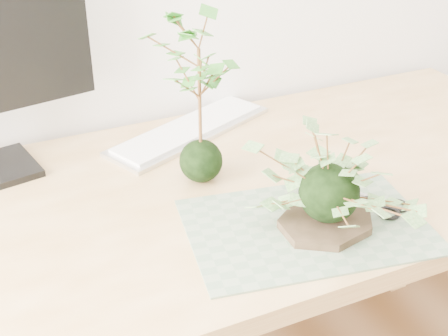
{
  "coord_description": "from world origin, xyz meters",
  "views": [
    {
      "loc": [
        -0.4,
        0.28,
        1.38
      ],
      "look_at": [
        0.0,
        1.14,
        0.84
      ],
      "focal_mm": 50.0,
      "sensor_mm": 36.0,
      "label": 1
    }
  ],
  "objects_px": {
    "desk": "(234,221)",
    "maple_kokedama": "(199,60)",
    "ivy_kokedama": "(332,168)",
    "keyboard": "(190,130)"
  },
  "relations": [
    {
      "from": "desk",
      "to": "maple_kokedama",
      "type": "height_order",
      "value": "maple_kokedama"
    },
    {
      "from": "ivy_kokedama",
      "to": "maple_kokedama",
      "type": "xyz_separation_m",
      "value": [
        -0.14,
        0.25,
        0.13
      ]
    },
    {
      "from": "desk",
      "to": "maple_kokedama",
      "type": "distance_m",
      "value": 0.35
    },
    {
      "from": "maple_kokedama",
      "to": "keyboard",
      "type": "bearing_deg",
      "value": 74.15
    },
    {
      "from": "desk",
      "to": "keyboard",
      "type": "bearing_deg",
      "value": 88.58
    },
    {
      "from": "ivy_kokedama",
      "to": "keyboard",
      "type": "xyz_separation_m",
      "value": [
        -0.08,
        0.45,
        -0.11
      ]
    },
    {
      "from": "maple_kokedama",
      "to": "keyboard",
      "type": "relative_size",
      "value": 0.82
    },
    {
      "from": "ivy_kokedama",
      "to": "maple_kokedama",
      "type": "distance_m",
      "value": 0.31
    },
    {
      "from": "keyboard",
      "to": "ivy_kokedama",
      "type": "bearing_deg",
      "value": -103.5
    },
    {
      "from": "desk",
      "to": "keyboard",
      "type": "xyz_separation_m",
      "value": [
        0.01,
        0.25,
        0.1
      ]
    }
  ]
}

